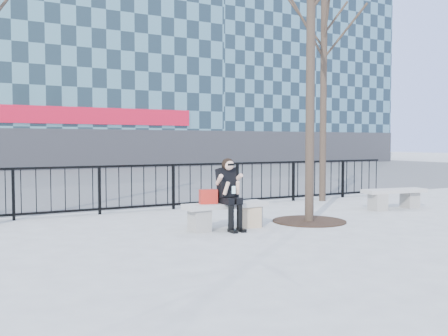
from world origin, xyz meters
TOP-DOWN VIEW (x-y plane):
  - ground at (0.00, 0.00)m, footprint 120.00×120.00m
  - street_surface at (0.00, 15.00)m, footprint 60.00×23.00m
  - railing at (0.00, 3.00)m, footprint 14.00×0.06m
  - building_right at (20.00, 27.00)m, footprint 16.20×10.20m
  - tree_right at (4.50, 2.60)m, footprint 2.80×2.80m
  - tree_grate at (1.90, -0.10)m, footprint 1.50×1.50m
  - bench_main at (0.00, 0.00)m, footprint 1.65×0.46m
  - bench_second at (4.96, 0.46)m, footprint 1.64×0.46m
  - seated_woman at (0.00, -0.16)m, footprint 0.50×0.64m
  - handbag at (-0.36, 0.02)m, footprint 0.35×0.21m
  - shopping_bag at (0.46, -0.13)m, footprint 0.43×0.24m

SIDE VIEW (x-z plane):
  - ground at x=0.00m, z-range 0.00..0.00m
  - street_surface at x=0.00m, z-range 0.00..0.01m
  - tree_grate at x=1.90m, z-range 0.00..0.02m
  - shopping_bag at x=0.46m, z-range 0.00..0.39m
  - bench_second at x=4.96m, z-range 0.06..0.54m
  - bench_main at x=0.00m, z-range 0.06..0.55m
  - railing at x=0.00m, z-range 0.00..1.11m
  - handbag at x=-0.36m, z-range 0.49..0.76m
  - seated_woman at x=0.00m, z-range 0.00..1.34m
  - tree_right at x=4.50m, z-range 1.74..8.74m
  - building_right at x=20.00m, z-range 0.00..20.60m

